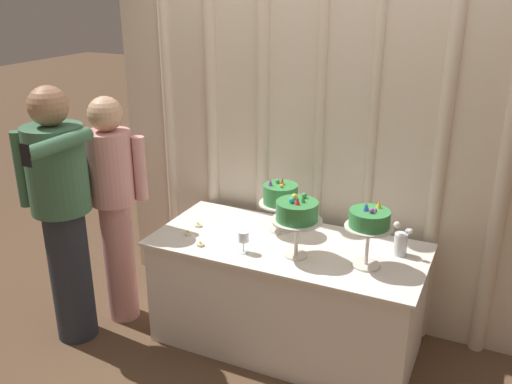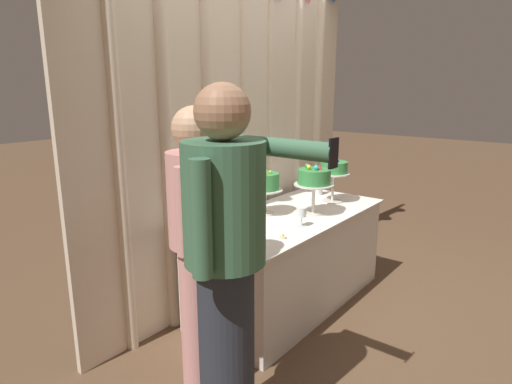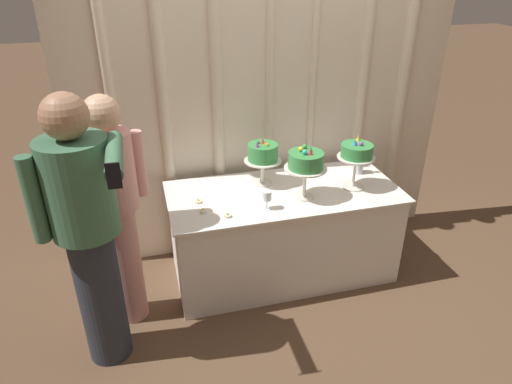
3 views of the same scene
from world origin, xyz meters
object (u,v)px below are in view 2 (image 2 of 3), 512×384
tealight_far_left (238,236)px  flower_vase (319,185)px  tealight_near_right (283,237)px  cake_display_rightmost (333,170)px  tealight_near_left (257,240)px  guest_man_pink_jacket (198,243)px  cake_table (290,259)px  cake_display_center (314,179)px  cake_display_leftmost (264,184)px  wine_glass (302,213)px  guest_girl_blue_dress (226,259)px

tealight_far_left → flower_vase: bearing=6.9°
tealight_near_right → flower_vase: bearing=19.3°
cake_display_rightmost → tealight_near_left: 1.17m
guest_man_pink_jacket → cake_table: bearing=9.5°
guest_man_pink_jacket → cake_display_rightmost: bearing=4.2°
cake_table → tealight_near_left: bearing=-165.8°
cake_display_center → tealight_far_left: (-0.74, 0.12, -0.27)m
cake_table → tealight_far_left: size_ratio=32.97×
cake_display_center → tealight_far_left: bearing=171.0°
cake_table → tealight_near_left: 0.75m
cake_display_leftmost → cake_display_center: cake_display_center is taller
cake_table → tealight_near_left: (-0.62, -0.16, 0.37)m
flower_vase → tealight_far_left: (-1.30, -0.16, -0.08)m
wine_glass → flower_vase: flower_vase is taller
cake_display_leftmost → cake_display_center: (0.23, -0.29, 0.04)m
cake_table → guest_girl_blue_dress: (-1.32, -0.52, 0.57)m
cake_display_center → cake_display_rightmost: 0.41m
cake_display_center → guest_man_pink_jacket: 1.28m
cake_display_rightmost → flower_vase: size_ratio=1.79×
cake_display_leftmost → guest_girl_blue_dress: 1.38m
flower_vase → guest_girl_blue_dress: bearing=-161.4°
cake_display_leftmost → tealight_far_left: cake_display_leftmost is taller
cake_display_center → tealight_near_left: 0.78m
tealight_near_left → guest_man_pink_jacket: size_ratio=0.03×
guest_man_pink_jacket → tealight_near_left: bearing=4.0°
wine_glass → cake_display_center: bearing=16.3°
tealight_far_left → tealight_near_left: 0.15m
tealight_near_left → cake_table: bearing=14.2°
cake_table → guest_man_pink_jacket: bearing=-170.5°
cake_display_center → tealight_near_left: bearing=-177.8°
tealight_far_left → wine_glass: bearing=-25.1°
cake_display_leftmost → tealight_near_left: (-0.50, -0.32, -0.23)m
cake_display_rightmost → tealight_near_right: size_ratio=7.91×
flower_vase → tealight_far_left: 1.31m
cake_display_rightmost → guest_man_pink_jacket: guest_man_pink_jacket is taller
cake_table → flower_vase: 0.81m
cake_display_leftmost → tealight_near_left: size_ratio=7.97×
cake_display_leftmost → tealight_near_right: size_ratio=7.36×
wine_glass → cake_display_leftmost: bearing=78.6°
cake_display_rightmost → guest_girl_blue_dress: guest_girl_blue_dress is taller
wine_glass → tealight_near_left: 0.44m
wine_glass → guest_girl_blue_dress: guest_girl_blue_dress is taller
cake_table → wine_glass: 0.55m
tealight_near_left → flower_vase: bearing=13.3°
tealight_near_right → guest_man_pink_jacket: guest_man_pink_jacket is taller
cake_table → tealight_far_left: tealight_far_left is taller
tealight_near_right → cake_display_center: bearing=11.9°
flower_vase → tealight_far_left: size_ratio=4.19×
guest_girl_blue_dress → flower_vase: bearing=18.6°
tealight_far_left → tealight_near_left: (0.01, -0.15, 0.00)m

